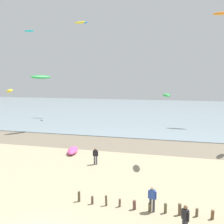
{
  "coord_description": "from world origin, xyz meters",
  "views": [
    {
      "loc": [
        7.35,
        -11.34,
        8.51
      ],
      "look_at": [
        1.5,
        11.02,
        5.56
      ],
      "focal_mm": 41.04,
      "sensor_mm": 36.0,
      "label": 1
    }
  ],
  "objects_px": {
    "kite_aloft_1": "(29,31)",
    "kite_aloft_9": "(166,95)",
    "person_by_waterline": "(95,155)",
    "kite_aloft_5": "(10,91)",
    "kite_aloft_0": "(223,13)",
    "kite_aloft_3": "(41,77)",
    "kite_aloft_2": "(80,23)",
    "person_right_flank": "(152,198)",
    "kite_aloft_4": "(86,23)",
    "person_mid_beach": "(185,219)",
    "grounded_kite": "(73,150)"
  },
  "relations": [
    {
      "from": "person_by_waterline",
      "to": "kite_aloft_5",
      "type": "distance_m",
      "value": 22.94
    },
    {
      "from": "person_right_flank",
      "to": "kite_aloft_5",
      "type": "bearing_deg",
      "value": 141.29
    },
    {
      "from": "kite_aloft_0",
      "to": "kite_aloft_1",
      "type": "xyz_separation_m",
      "value": [
        -35.12,
        -6.5,
        -2.59
      ]
    },
    {
      "from": "kite_aloft_1",
      "to": "kite_aloft_2",
      "type": "distance_m",
      "value": 13.44
    },
    {
      "from": "kite_aloft_0",
      "to": "kite_aloft_1",
      "type": "distance_m",
      "value": 35.81
    },
    {
      "from": "kite_aloft_1",
      "to": "person_right_flank",
      "type": "bearing_deg",
      "value": -53.35
    },
    {
      "from": "kite_aloft_0",
      "to": "kite_aloft_1",
      "type": "height_order",
      "value": "kite_aloft_0"
    },
    {
      "from": "kite_aloft_5",
      "to": "person_by_waterline",
      "type": "bearing_deg",
      "value": 14.66
    },
    {
      "from": "person_by_waterline",
      "to": "kite_aloft_0",
      "type": "height_order",
      "value": "kite_aloft_0"
    },
    {
      "from": "person_mid_beach",
      "to": "kite_aloft_1",
      "type": "xyz_separation_m",
      "value": [
        -28.53,
        30.9,
        16.76
      ]
    },
    {
      "from": "kite_aloft_4",
      "to": "kite_aloft_0",
      "type": "bearing_deg",
      "value": -136.61
    },
    {
      "from": "person_by_waterline",
      "to": "person_right_flank",
      "type": "xyz_separation_m",
      "value": [
        6.46,
        -7.91,
        0.0
      ]
    },
    {
      "from": "person_mid_beach",
      "to": "kite_aloft_2",
      "type": "bearing_deg",
      "value": 118.1
    },
    {
      "from": "person_right_flank",
      "to": "kite_aloft_3",
      "type": "bearing_deg",
      "value": 133.04
    },
    {
      "from": "kite_aloft_0",
      "to": "kite_aloft_9",
      "type": "height_order",
      "value": "kite_aloft_0"
    },
    {
      "from": "person_by_waterline",
      "to": "kite_aloft_9",
      "type": "height_order",
      "value": "kite_aloft_9"
    },
    {
      "from": "person_right_flank",
      "to": "kite_aloft_0",
      "type": "xyz_separation_m",
      "value": [
        8.6,
        35.36,
        19.35
      ]
    },
    {
      "from": "person_mid_beach",
      "to": "person_by_waterline",
      "type": "bearing_deg",
      "value": 130.4
    },
    {
      "from": "person_mid_beach",
      "to": "kite_aloft_3",
      "type": "height_order",
      "value": "kite_aloft_3"
    },
    {
      "from": "person_mid_beach",
      "to": "grounded_kite",
      "type": "relative_size",
      "value": 0.56
    },
    {
      "from": "kite_aloft_0",
      "to": "kite_aloft_9",
      "type": "distance_m",
      "value": 29.81
    },
    {
      "from": "grounded_kite",
      "to": "person_right_flank",
      "type": "bearing_deg",
      "value": -150.72
    },
    {
      "from": "kite_aloft_0",
      "to": "kite_aloft_3",
      "type": "height_order",
      "value": "kite_aloft_0"
    },
    {
      "from": "person_mid_beach",
      "to": "kite_aloft_5",
      "type": "relative_size",
      "value": 0.55
    },
    {
      "from": "person_mid_beach",
      "to": "person_by_waterline",
      "type": "distance_m",
      "value": 13.07
    },
    {
      "from": "kite_aloft_9",
      "to": "person_by_waterline",
      "type": "bearing_deg",
      "value": -83.97
    },
    {
      "from": "person_by_waterline",
      "to": "kite_aloft_2",
      "type": "relative_size",
      "value": 0.58
    },
    {
      "from": "kite_aloft_2",
      "to": "kite_aloft_5",
      "type": "height_order",
      "value": "kite_aloft_2"
    },
    {
      "from": "kite_aloft_2",
      "to": "kite_aloft_4",
      "type": "bearing_deg",
      "value": -48.4
    },
    {
      "from": "kite_aloft_1",
      "to": "kite_aloft_3",
      "type": "distance_m",
      "value": 12.97
    },
    {
      "from": "person_by_waterline",
      "to": "kite_aloft_2",
      "type": "bearing_deg",
      "value": 113.59
    },
    {
      "from": "kite_aloft_2",
      "to": "kite_aloft_4",
      "type": "height_order",
      "value": "kite_aloft_2"
    },
    {
      "from": "person_by_waterline",
      "to": "kite_aloft_2",
      "type": "height_order",
      "value": "kite_aloft_2"
    },
    {
      "from": "person_by_waterline",
      "to": "person_right_flank",
      "type": "height_order",
      "value": "same"
    },
    {
      "from": "kite_aloft_0",
      "to": "kite_aloft_3",
      "type": "distance_m",
      "value": 33.88
    },
    {
      "from": "kite_aloft_1",
      "to": "kite_aloft_9",
      "type": "bearing_deg",
      "value": -41.06
    },
    {
      "from": "person_right_flank",
      "to": "kite_aloft_5",
      "type": "relative_size",
      "value": 0.55
    },
    {
      "from": "grounded_kite",
      "to": "kite_aloft_5",
      "type": "height_order",
      "value": "kite_aloft_5"
    },
    {
      "from": "grounded_kite",
      "to": "person_mid_beach",
      "type": "bearing_deg",
      "value": -150.48
    },
    {
      "from": "kite_aloft_1",
      "to": "kite_aloft_3",
      "type": "xyz_separation_m",
      "value": [
        6.29,
        -7.19,
        -8.77
      ]
    },
    {
      "from": "kite_aloft_1",
      "to": "kite_aloft_4",
      "type": "relative_size",
      "value": 1.11
    },
    {
      "from": "person_mid_beach",
      "to": "kite_aloft_4",
      "type": "height_order",
      "value": "kite_aloft_4"
    },
    {
      "from": "kite_aloft_4",
      "to": "kite_aloft_9",
      "type": "bearing_deg",
      "value": 172.03
    },
    {
      "from": "kite_aloft_1",
      "to": "kite_aloft_9",
      "type": "relative_size",
      "value": 0.98
    },
    {
      "from": "kite_aloft_0",
      "to": "kite_aloft_5",
      "type": "height_order",
      "value": "kite_aloft_0"
    },
    {
      "from": "kite_aloft_2",
      "to": "kite_aloft_3",
      "type": "relative_size",
      "value": 0.84
    },
    {
      "from": "kite_aloft_4",
      "to": "kite_aloft_5",
      "type": "relative_size",
      "value": 0.6
    },
    {
      "from": "person_right_flank",
      "to": "kite_aloft_3",
      "type": "xyz_separation_m",
      "value": [
        -20.23,
        21.67,
        7.99
      ]
    },
    {
      "from": "kite_aloft_2",
      "to": "kite_aloft_3",
      "type": "xyz_separation_m",
      "value": [
        0.41,
        -18.72,
        -12.38
      ]
    },
    {
      "from": "kite_aloft_5",
      "to": "kite_aloft_1",
      "type": "bearing_deg",
      "value": 147.43
    }
  ]
}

